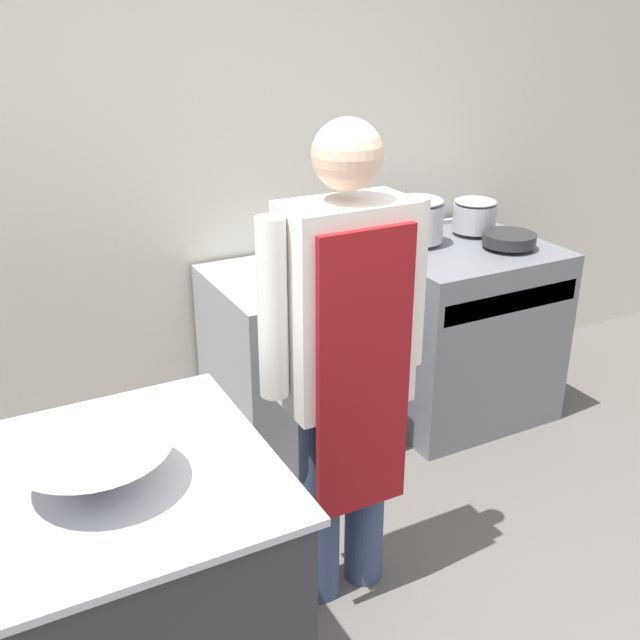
{
  "coord_description": "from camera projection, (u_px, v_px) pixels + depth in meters",
  "views": [
    {
      "loc": [
        -1.06,
        -0.96,
        1.97
      ],
      "look_at": [
        0.08,
        1.21,
        0.92
      ],
      "focal_mm": 42.0,
      "sensor_mm": 36.0,
      "label": 1
    }
  ],
  "objects": [
    {
      "name": "sauce_pot",
      "position": [
        475.0,
        214.0,
        3.72
      ],
      "size": [
        0.21,
        0.21,
        0.17
      ],
      "color": "#B2B5BC",
      "rests_on": "stove"
    },
    {
      "name": "fridge_unit",
      "position": [
        282.0,
        365.0,
        3.42
      ],
      "size": [
        0.57,
        0.68,
        0.85
      ],
      "color": "#93999E",
      "rests_on": "ground_plane"
    },
    {
      "name": "stove",
      "position": [
        457.0,
        329.0,
        3.76
      ],
      "size": [
        0.82,
        0.76,
        0.9
      ],
      "color": "slate",
      "rests_on": "ground_plane"
    },
    {
      "name": "wall_back",
      "position": [
        197.0,
        152.0,
        3.28
      ],
      "size": [
        8.0,
        0.05,
        2.7
      ],
      "color": "silver",
      "rests_on": "ground_plane"
    },
    {
      "name": "saute_pan",
      "position": [
        509.0,
        239.0,
        3.53
      ],
      "size": [
        0.25,
        0.25,
        0.05
      ],
      "color": "#262628",
      "rests_on": "stove"
    },
    {
      "name": "stock_pot",
      "position": [
        417.0,
        218.0,
        3.57
      ],
      "size": [
        0.25,
        0.25,
        0.22
      ],
      "color": "#B2B5BC",
      "rests_on": "stove"
    },
    {
      "name": "person_cook",
      "position": [
        346.0,
        353.0,
        2.37
      ],
      "size": [
        0.58,
        0.24,
        1.66
      ],
      "color": "#38476B",
      "rests_on": "ground_plane"
    },
    {
      "name": "mixing_bowl",
      "position": [
        94.0,
        466.0,
        1.7
      ],
      "size": [
        0.36,
        0.36,
        0.11
      ],
      "color": "#B2B5BC",
      "rests_on": "prep_counter"
    }
  ]
}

